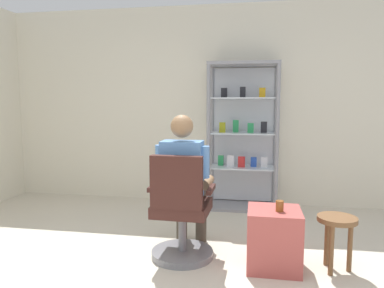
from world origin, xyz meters
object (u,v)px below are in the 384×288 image
at_px(tea_glass, 280,206).
at_px(wooden_stool, 337,228).
at_px(display_cabinet_main, 243,136).
at_px(seated_shopkeeper, 185,177).
at_px(storage_crate, 274,239).
at_px(office_chair, 181,217).

relative_size(tea_glass, wooden_stool, 0.19).
relative_size(display_cabinet_main, seated_shopkeeper, 1.47).
bearing_deg(tea_glass, storage_crate, 131.43).
xyz_separation_m(storage_crate, wooden_stool, (0.51, 0.03, 0.11)).
relative_size(storage_crate, wooden_stool, 1.10).
xyz_separation_m(seated_shopkeeper, tea_glass, (0.84, -0.23, -0.16)).
bearing_deg(storage_crate, wooden_stool, 3.70).
distance_m(display_cabinet_main, office_chair, 1.90).
bearing_deg(display_cabinet_main, storage_crate, -79.44).
xyz_separation_m(storage_crate, tea_glass, (0.04, -0.04, 0.30)).
distance_m(storage_crate, tea_glass, 0.30).
bearing_deg(office_chair, storage_crate, -1.46).
height_order(tea_glass, wooden_stool, tea_glass).
relative_size(display_cabinet_main, tea_glass, 21.27).
relative_size(seated_shopkeeper, tea_glass, 14.44).
bearing_deg(wooden_stool, tea_glass, -170.81).
xyz_separation_m(display_cabinet_main, storage_crate, (0.33, -1.77, -0.71)).
distance_m(seated_shopkeeper, wooden_stool, 1.36).
relative_size(storage_crate, tea_glass, 5.67).
bearing_deg(display_cabinet_main, seated_shopkeeper, -106.48).
bearing_deg(storage_crate, seated_shopkeeper, 167.05).
height_order(display_cabinet_main, wooden_stool, display_cabinet_main).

